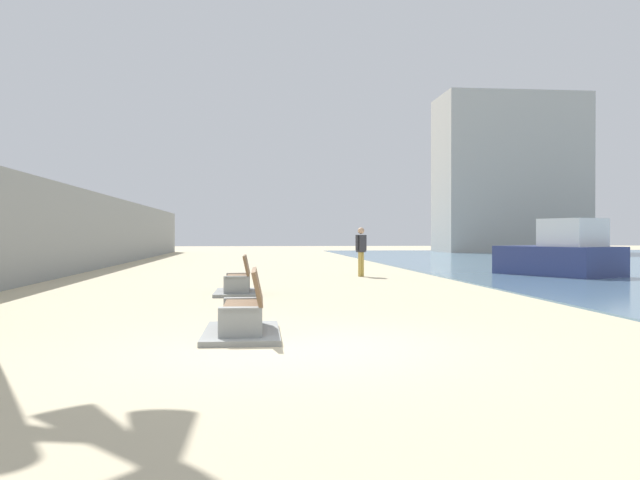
{
  "coord_description": "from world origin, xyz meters",
  "views": [
    {
      "loc": [
        -0.6,
        -8.89,
        1.49
      ],
      "look_at": [
        1.92,
        15.44,
        1.29
      ],
      "focal_mm": 37.75,
      "sensor_mm": 36.0,
      "label": 1
    }
  ],
  "objects_px": {
    "bench_near": "(244,320)",
    "bench_far": "(238,285)",
    "boat_outer": "(561,254)",
    "person_walking": "(361,248)"
  },
  "relations": [
    {
      "from": "bench_near",
      "to": "bench_far",
      "type": "relative_size",
      "value": 1.0
    },
    {
      "from": "bench_far",
      "to": "person_walking",
      "type": "bearing_deg",
      "value": 57.7
    },
    {
      "from": "bench_near",
      "to": "bench_far",
      "type": "distance_m",
      "value": 6.96
    },
    {
      "from": "person_walking",
      "to": "boat_outer",
      "type": "relative_size",
      "value": 0.37
    },
    {
      "from": "bench_near",
      "to": "person_walking",
      "type": "height_order",
      "value": "person_walking"
    },
    {
      "from": "person_walking",
      "to": "boat_outer",
      "type": "bearing_deg",
      "value": -5.6
    },
    {
      "from": "bench_near",
      "to": "boat_outer",
      "type": "relative_size",
      "value": 0.45
    },
    {
      "from": "bench_near",
      "to": "person_walking",
      "type": "bearing_deg",
      "value": 73.6
    },
    {
      "from": "bench_far",
      "to": "bench_near",
      "type": "bearing_deg",
      "value": -88.34
    },
    {
      "from": "bench_near",
      "to": "bench_far",
      "type": "bearing_deg",
      "value": 91.66
    }
  ]
}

